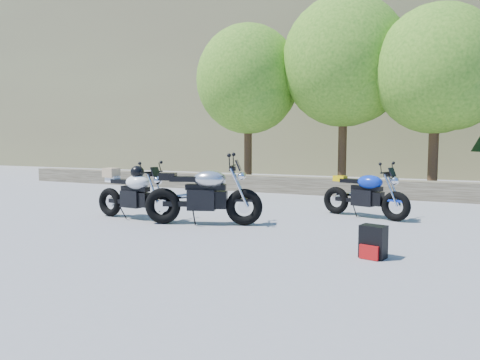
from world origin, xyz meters
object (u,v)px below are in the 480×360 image
at_px(silver_bike, 204,196).
at_px(backpack, 373,242).
at_px(white_bike, 133,193).
at_px(blue_bike, 365,195).

bearing_deg(silver_bike, backpack, -38.39).
xyz_separation_m(silver_bike, white_bike, (-1.55, -0.11, -0.01)).
xyz_separation_m(silver_bike, blue_bike, (2.52, 2.09, -0.07)).
xyz_separation_m(white_bike, blue_bike, (4.07, 2.21, -0.06)).
bearing_deg(blue_bike, backpack, -60.93).
xyz_separation_m(white_bike, backpack, (4.71, -0.93, -0.31)).
distance_m(silver_bike, backpack, 3.35).
bearing_deg(blue_bike, white_bike, -134.00).
bearing_deg(backpack, silver_bike, 174.64).
distance_m(silver_bike, blue_bike, 3.28).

